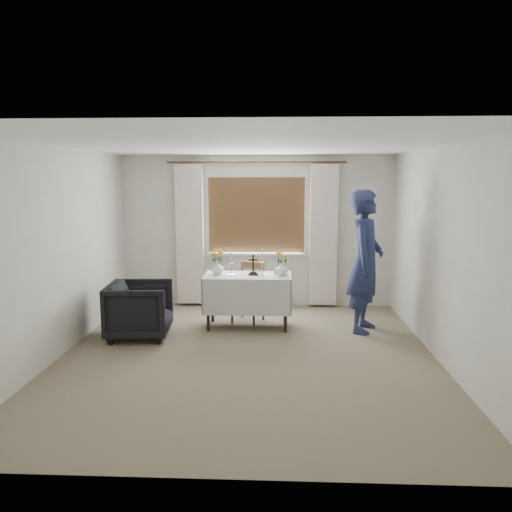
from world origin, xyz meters
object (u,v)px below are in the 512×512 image
Objects in this scene: person at (365,261)px; wooden_chair at (248,292)px; armchair at (140,310)px; flower_vase_right at (282,269)px; altar_table at (248,301)px; wooden_cross at (253,265)px; flower_vase_left at (217,268)px.

wooden_chair is at bearing 97.08° from person.
flower_vase_right reaches higher than armchair.
flower_vase_right is at bearing -2.06° from altar_table.
altar_table is 6.80× the size of flower_vase_right.
person is at bearing 8.99° from wooden_chair.
wooden_chair is 4.87× the size of flower_vase_right.
person is 1.56m from wooden_cross.
person reaches higher than armchair.
wooden_chair is 0.45× the size of person.
armchair is 2.03m from flower_vase_right.
flower_vase_right is at bearing -9.06° from wooden_chair.
armchair is 3.15m from person.
armchair is at bearing 117.55° from person.
wooden_chair is 1.78m from person.
wooden_chair is 3.02× the size of wooden_cross.
person is (3.06, 0.43, 0.61)m from armchair.
flower_vase_left is at bearing 106.46° from person.
altar_table is 0.64m from flower_vase_left.
flower_vase_right is at bearing 105.90° from person.
wooden_cross is (0.09, -0.28, 0.46)m from wooden_chair.
flower_vase_right is (-1.16, 0.07, -0.13)m from person.
armchair is 1.23m from flower_vase_left.
flower_vase_left is at bearing 177.63° from flower_vase_right.
altar_table is at bearing 179.73° from wooden_cross.
wooden_chair is 0.64m from flower_vase_left.
altar_table is 4.22× the size of wooden_cross.
armchair is 0.42× the size of person.
flower_vase_left is 0.92m from flower_vase_right.
person is at bearing -3.18° from altar_table.
flower_vase_left reaches higher than altar_table.
person reaches higher than flower_vase_right.
wooden_cross is (-1.56, 0.09, -0.08)m from person.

